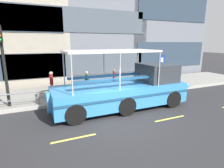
# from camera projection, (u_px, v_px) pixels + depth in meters

# --- Properties ---
(ground_plane) EXTENTS (120.00, 120.00, 0.00)m
(ground_plane) POSITION_uv_depth(u_px,v_px,m) (118.00, 119.00, 8.90)
(ground_plane) COLOR #2B2B2D
(sidewalk) EXTENTS (32.00, 4.80, 0.18)m
(sidewalk) POSITION_uv_depth(u_px,v_px,m) (87.00, 91.00, 13.89)
(sidewalk) COLOR gray
(sidewalk) RESTS_ON ground_plane
(curb_edge) EXTENTS (32.00, 0.18, 0.18)m
(curb_edge) POSITION_uv_depth(u_px,v_px,m) (98.00, 100.00, 11.66)
(curb_edge) COLOR #B2ADA3
(curb_edge) RESTS_ON ground_plane
(lane_centreline) EXTENTS (25.80, 0.12, 0.01)m
(lane_centreline) POSITION_uv_depth(u_px,v_px,m) (128.00, 127.00, 8.03)
(lane_centreline) COLOR #DBD64C
(lane_centreline) RESTS_ON ground_plane
(curb_guardrail) EXTENTS (12.48, 0.09, 0.80)m
(curb_guardrail) POSITION_uv_depth(u_px,v_px,m) (104.00, 88.00, 12.05)
(curb_guardrail) COLOR gray
(curb_guardrail) RESTS_ON sidewalk
(traffic_light_pole) EXTENTS (0.24, 0.46, 4.44)m
(traffic_light_pole) POSITION_uv_depth(u_px,v_px,m) (3.00, 59.00, 9.56)
(traffic_light_pole) COLOR black
(traffic_light_pole) RESTS_ON sidewalk
(parking_sign) EXTENTS (0.60, 0.12, 2.57)m
(parking_sign) POSITION_uv_depth(u_px,v_px,m) (161.00, 65.00, 14.34)
(parking_sign) COLOR #4C4F54
(parking_sign) RESTS_ON sidewalk
(duck_tour_boat) EXTENTS (9.50, 2.56, 3.32)m
(duck_tour_boat) POSITION_uv_depth(u_px,v_px,m) (129.00, 89.00, 10.44)
(duck_tour_boat) COLOR #388CD1
(duck_tour_boat) RESTS_ON ground_plane
(pedestrian_near_bow) EXTENTS (0.24, 0.47, 1.66)m
(pedestrian_near_bow) POSITION_uv_depth(u_px,v_px,m) (147.00, 76.00, 14.03)
(pedestrian_near_bow) COLOR black
(pedestrian_near_bow) RESTS_ON sidewalk
(pedestrian_mid_left) EXTENTS (0.26, 0.44, 1.59)m
(pedestrian_mid_left) POSITION_uv_depth(u_px,v_px,m) (114.00, 78.00, 13.51)
(pedestrian_mid_left) COLOR #1E2338
(pedestrian_mid_left) RESTS_ON sidewalk
(pedestrian_mid_right) EXTENTS (0.32, 0.37, 1.60)m
(pedestrian_mid_right) POSITION_uv_depth(u_px,v_px,m) (87.00, 80.00, 12.54)
(pedestrian_mid_right) COLOR #47423D
(pedestrian_mid_right) RESTS_ON sidewalk
(pedestrian_near_stern) EXTENTS (0.24, 0.49, 1.71)m
(pedestrian_near_stern) POSITION_uv_depth(u_px,v_px,m) (52.00, 82.00, 11.70)
(pedestrian_near_stern) COLOR #47423D
(pedestrian_near_stern) RESTS_ON sidewalk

